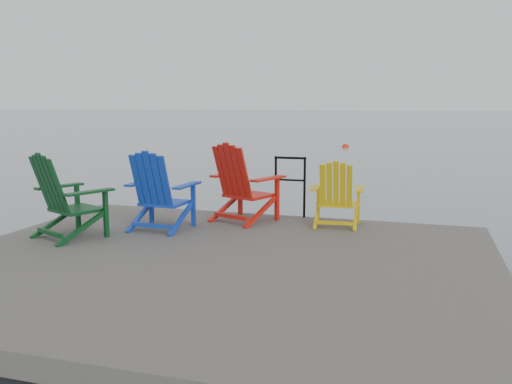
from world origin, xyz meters
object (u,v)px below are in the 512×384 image
(chair_blue, at_px, (159,191))
(buoy_b, at_px, (345,147))
(chair_yellow, at_px, (337,194))
(chair_green, at_px, (66,196))
(chair_red, at_px, (242,183))
(handrail, at_px, (290,181))

(chair_blue, distance_m, buoy_b, 21.50)
(chair_blue, bearing_deg, chair_yellow, 24.15)
(chair_green, relative_size, chair_blue, 1.01)
(chair_green, distance_m, chair_yellow, 3.54)
(chair_red, bearing_deg, chair_blue, -115.68)
(chair_blue, bearing_deg, chair_red, 45.15)
(chair_yellow, height_order, buoy_b, chair_yellow)
(handrail, relative_size, chair_blue, 0.86)
(chair_yellow, bearing_deg, chair_red, 178.57)
(handrail, distance_m, chair_yellow, 0.90)
(handrail, bearing_deg, buoy_b, 95.30)
(chair_red, bearing_deg, handrail, 64.59)
(chair_green, distance_m, buoy_b, 22.25)
(chair_yellow, distance_m, buoy_b, 20.78)
(handrail, xyz_separation_m, chair_blue, (-1.46, -1.35, -0.01))
(chair_green, relative_size, buoy_b, 2.81)
(handrail, bearing_deg, chair_red, -137.17)
(handrail, distance_m, chair_green, 3.17)
(handrail, distance_m, buoy_b, 20.23)
(chair_green, relative_size, chair_yellow, 1.17)
(chair_blue, relative_size, buoy_b, 2.78)
(chair_yellow, relative_size, buoy_b, 2.39)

